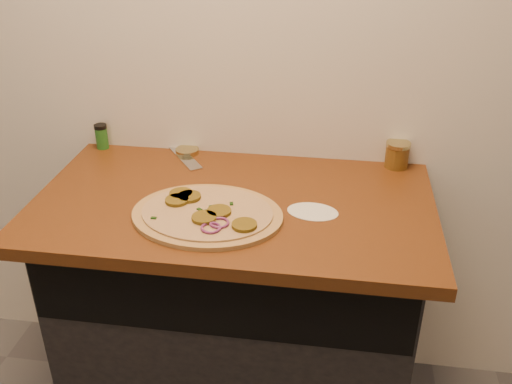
% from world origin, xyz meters
% --- Properties ---
extents(cabinet, '(1.10, 0.60, 0.86)m').
position_xyz_m(cabinet, '(0.00, 1.45, 0.43)').
color(cabinet, black).
rests_on(cabinet, ground).
extents(countertop, '(1.20, 0.70, 0.04)m').
position_xyz_m(countertop, '(0.00, 1.42, 0.88)').
color(countertop, '#603012').
rests_on(countertop, cabinet).
extents(pizza, '(0.45, 0.45, 0.03)m').
position_xyz_m(pizza, '(-0.06, 1.31, 0.91)').
color(pizza, tan).
rests_on(pizza, countertop).
extents(chefs_knife, '(0.23, 0.29, 0.02)m').
position_xyz_m(chefs_knife, '(-0.27, 1.75, 0.91)').
color(chefs_knife, '#B7BAC1').
rests_on(chefs_knife, countertop).
extents(mason_jar_lid, '(0.10, 0.10, 0.02)m').
position_xyz_m(mason_jar_lid, '(-0.22, 1.72, 0.91)').
color(mason_jar_lid, tan).
rests_on(mason_jar_lid, countertop).
extents(salsa_jar, '(0.08, 0.08, 0.09)m').
position_xyz_m(salsa_jar, '(0.50, 1.72, 0.94)').
color(salsa_jar, maroon).
rests_on(salsa_jar, countertop).
extents(spice_shaker, '(0.04, 0.04, 0.09)m').
position_xyz_m(spice_shaker, '(-0.53, 1.72, 0.95)').
color(spice_shaker, '#23621F').
rests_on(spice_shaker, countertop).
extents(flour_spill, '(0.16, 0.16, 0.00)m').
position_xyz_m(flour_spill, '(0.24, 1.38, 0.90)').
color(flour_spill, silver).
rests_on(flour_spill, countertop).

